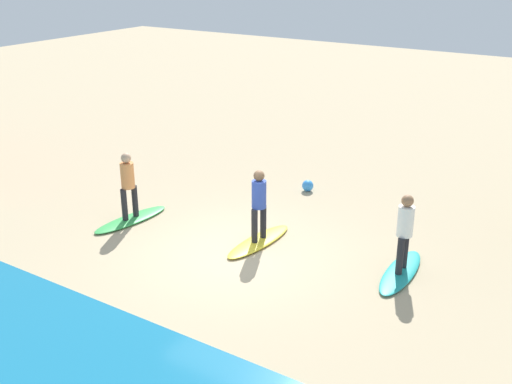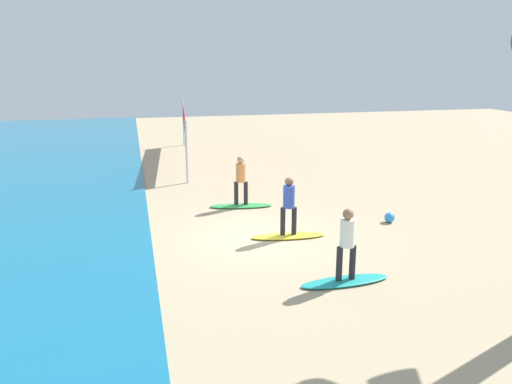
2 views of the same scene
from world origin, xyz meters
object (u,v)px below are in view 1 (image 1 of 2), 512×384
(surfer_teal, at_px, (405,228))
(beach_ball, at_px, (308,186))
(surfer_yellow, at_px, (259,200))
(surfboard_yellow, at_px, (259,241))
(surfer_green, at_px, (128,181))
(surfboard_teal, at_px, (400,272))
(surfboard_green, at_px, (131,219))

(surfer_teal, relative_size, beach_ball, 5.27)
(surfer_yellow, relative_size, beach_ball, 5.27)
(surfer_yellow, distance_m, beach_ball, 3.55)
(surfboard_yellow, xyz_separation_m, surfer_green, (3.24, 0.66, 0.99))
(surfboard_teal, bearing_deg, surfer_yellow, -86.69)
(surfboard_teal, distance_m, surfer_yellow, 3.34)
(surfboard_teal, bearing_deg, surfboard_yellow, -86.69)
(surfer_yellow, bearing_deg, surfboard_teal, -173.54)
(surfer_green, bearing_deg, surfboard_teal, -170.96)
(surfboard_teal, relative_size, surfer_teal, 1.28)
(surfer_yellow, distance_m, surfer_green, 3.31)
(beach_ball, bearing_deg, surfer_yellow, 99.62)
(surfboard_green, bearing_deg, beach_ball, 154.51)
(surfboard_green, distance_m, beach_ball, 4.85)
(surfboard_teal, height_order, surfboard_yellow, same)
(surfer_teal, height_order, surfer_yellow, same)
(surfboard_teal, relative_size, beach_ball, 6.75)
(surfboard_teal, xyz_separation_m, surfer_green, (6.42, 1.02, 0.99))
(surfer_teal, bearing_deg, surfboard_green, 9.04)
(surfer_yellow, bearing_deg, beach_ball, -80.38)
(surfboard_teal, xyz_separation_m, surfer_yellow, (3.17, 0.36, 0.99))
(surfer_teal, height_order, surfer_green, same)
(surfboard_yellow, distance_m, surfer_yellow, 0.99)
(surfer_yellow, xyz_separation_m, surfboard_green, (3.24, 0.66, -0.99))
(surfboard_green, distance_m, surfer_green, 0.99)
(surfboard_green, bearing_deg, surfboard_yellow, 109.44)
(surfboard_teal, bearing_deg, surfboard_green, -84.12)
(surfboard_yellow, bearing_deg, beach_ball, -165.56)
(surfboard_teal, bearing_deg, surfer_teal, -66.59)
(surfer_teal, xyz_separation_m, surfer_green, (6.42, 1.02, 0.00))
(surfboard_green, xyz_separation_m, beach_ball, (-2.67, -4.05, 0.11))
(surfboard_teal, distance_m, beach_ball, 4.82)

